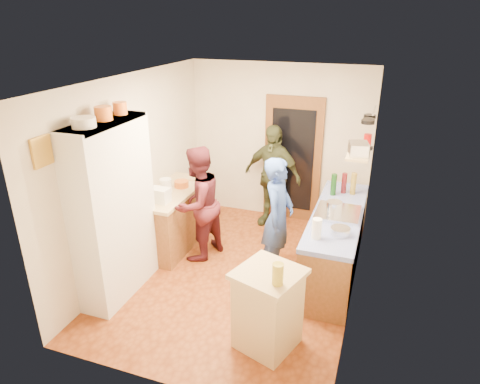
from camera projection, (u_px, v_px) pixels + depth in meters
The scene contains 44 objects.
floor at pixel (239, 275), 5.84m from camera, with size 3.00×4.00×0.02m, color brown.
ceiling at pixel (238, 78), 4.83m from camera, with size 3.00×4.00×0.02m, color silver.
wall_back at pixel (279, 143), 7.09m from camera, with size 3.00×0.02×2.60m, color beige.
wall_front at pixel (158, 270), 3.59m from camera, with size 3.00×0.02×2.60m, color beige.
wall_left at pixel (134, 172), 5.80m from camera, with size 0.02×4.00×2.60m, color beige.
wall_right at pixel (363, 202), 4.87m from camera, with size 0.02×4.00×2.60m, color beige.
door_frame at pixel (293, 160), 7.07m from camera, with size 0.95×0.06×2.10m, color brown.
door_glass at pixel (292, 160), 7.04m from camera, with size 0.70×0.02×1.70m, color black.
hutch_body at pixel (114, 211), 5.12m from camera, with size 0.40×1.20×2.20m, color silver.
hutch_top_shelf at pixel (103, 123), 4.70m from camera, with size 0.40×1.14×0.04m, color silver.
plate_stack at pixel (84, 122), 4.40m from camera, with size 0.25×0.25×0.10m, color white.
orange_pot_a at pixel (103, 113), 4.69m from camera, with size 0.19×0.19×0.15m, color orange.
orange_pot_b at pixel (120, 108), 4.96m from camera, with size 0.16×0.16×0.14m, color orange.
left_counter_base at pixel (174, 219), 6.43m from camera, with size 0.60×1.40×0.85m, color brown.
left_counter_top at pixel (172, 192), 6.26m from camera, with size 0.64×1.44×0.05m, color tan.
toaster at pixel (160, 195), 5.83m from camera, with size 0.27×0.18×0.20m, color white.
kettle at pixel (166, 185), 6.17m from camera, with size 0.17×0.17×0.19m, color white.
orange_bowl at pixel (181, 184), 6.35m from camera, with size 0.21×0.21×0.10m, color orange.
chopping_board at pixel (189, 178), 6.70m from camera, with size 0.30×0.22×0.03m, color tan.
right_counter_base at pixel (335, 244), 5.74m from camera, with size 0.60×2.20×0.84m, color brown.
right_counter_top at pixel (338, 214), 5.57m from camera, with size 0.62×2.22×0.06m, color #0E2ABB.
hob at pixel (338, 213), 5.50m from camera, with size 0.55×0.58×0.04m, color silver.
pot_on_hob at pixel (334, 206), 5.48m from camera, with size 0.20×0.20×0.13m, color silver.
bottle_a at pixel (334, 185), 6.03m from camera, with size 0.08×0.08×0.31m, color #143F14.
bottle_b at pixel (344, 183), 6.11m from camera, with size 0.07×0.07×0.30m, color #591419.
bottle_c at pixel (353, 184), 6.06m from camera, with size 0.08×0.08×0.32m, color olive.
paper_towel at pixel (317, 229), 4.88m from camera, with size 0.11×0.11×0.24m, color white.
mixing_bowl at pixel (340, 231), 4.98m from camera, with size 0.23×0.23×0.09m, color silver.
island_base at pixel (268, 311), 4.45m from camera, with size 0.55×0.55×0.86m, color tan.
island_top at pixel (269, 274), 4.27m from camera, with size 0.62×0.62×0.05m, color tan.
cutting_board at pixel (268, 269), 4.33m from camera, with size 0.35×0.28×0.02m, color white.
oil_jar at pixel (278, 274), 4.03m from camera, with size 0.11×0.11×0.22m, color #AD9E2D.
pan_rail at pixel (374, 110), 5.93m from camera, with size 0.02×0.02×0.65m, color silver.
pan_hang_a at pixel (368, 122), 5.84m from camera, with size 0.18×0.18×0.05m, color black.
pan_hang_b at pixel (369, 120), 6.02m from camera, with size 0.16×0.16×0.05m, color black.
pan_hang_c at pixel (370, 116), 6.19m from camera, with size 0.17×0.17×0.05m, color black.
wall_shelf at pixel (358, 156), 5.15m from camera, with size 0.26×0.42×0.03m, color tan.
radio at pixel (359, 149), 5.12m from camera, with size 0.22×0.30×0.15m, color silver.
ext_bracket at pixel (371, 148), 6.31m from camera, with size 0.06×0.10×0.04m, color black.
fire_extinguisher at pixel (367, 145), 6.31m from camera, with size 0.11×0.11×0.32m, color red.
picture_frame at pixel (42, 152), 4.15m from camera, with size 0.03×0.25×0.30m, color gold.
person_hob at pixel (280, 218), 5.58m from camera, with size 0.59×0.39×1.63m, color #2F4EA6.
person_left at pixel (201, 203), 5.99m from camera, with size 0.80×0.63×1.66m, color #4B1820.
person_back at pixel (273, 176), 6.92m from camera, with size 1.00×0.42×1.70m, color #353A21.
Camera 1 is at (1.66, -4.66, 3.29)m, focal length 32.00 mm.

